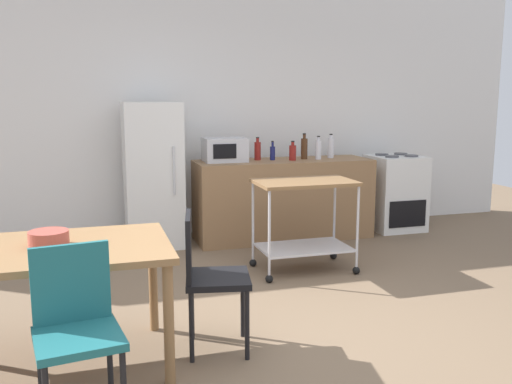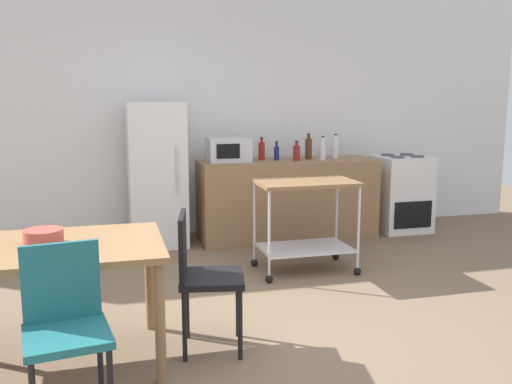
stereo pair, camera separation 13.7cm
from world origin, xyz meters
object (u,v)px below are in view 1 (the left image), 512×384
Objects in this scene: chair_black at (207,272)px; bottle_soda at (304,148)px; fruit_bowl at (49,238)px; refrigerator at (153,175)px; bottle_sparkling_water at (273,153)px; bottle_wine at (293,152)px; bottle_hot_sauce at (318,149)px; stove_oven at (395,193)px; microwave at (225,150)px; dining_table at (39,261)px; bottle_olive_oil at (258,150)px; bottle_vinegar at (331,147)px; kitchen_cart at (304,210)px; chair_teal at (76,324)px.

bottle_soda reaches higher than chair_black.
refrigerator is at bearing 71.24° from fruit_bowl.
bottle_soda reaches higher than bottle_sparkling_water.
bottle_wine is at bearing -6.06° from refrigerator.
bottle_hot_sauce reaches higher than fruit_bowl.
stove_oven is 2.00× the size of microwave.
dining_table is at bearing -131.38° from bottle_sparkling_water.
dining_table is 3.42m from bottle_olive_oil.
bottle_vinegar is 3.94m from fruit_bowl.
kitchen_cart is 1.58m from bottle_vinegar.
dining_table is 6.54× the size of fruit_bowl.
bottle_vinegar is at bearing 56.93° from kitchen_cart.
bottle_soda reaches higher than stove_oven.
stove_oven is 3.13× the size of bottle_soda.
bottle_vinegar is at bearing -1.40° from refrigerator.
chair_black is (0.99, -0.02, -0.15)m from dining_table.
bottle_soda is (0.48, 1.24, 0.45)m from kitchen_cart.
chair_black is 3.35× the size of bottle_hot_sauce.
chair_teal is 0.73m from fruit_bowl.
bottle_sparkling_water is at bearing -15.69° from chair_black.
refrigerator reaches higher than fruit_bowl.
microwave is 0.39m from bottle_olive_oil.
bottle_soda reaches higher than microwave.
dining_table is at bearing -123.65° from microwave.
bottle_vinegar is (0.88, -0.04, 0.01)m from bottle_olive_oil.
bottle_olive_oil is 0.88× the size of bottle_soda.
fruit_bowl is at bearing -145.96° from stove_oven.
bottle_hot_sauce reaches higher than bottle_olive_oil.
bottle_wine is (2.29, 3.15, 0.47)m from chair_teal.
microwave is 1.73× the size of bottle_hot_sauce.
chair_black is 3.36m from bottle_vinegar.
stove_oven is 2.08m from kitchen_cart.
bottle_soda reaches higher than bottle_vinegar.
kitchen_cart is 1.31m from bottle_sparkling_water.
kitchen_cart is 1.27m from bottle_wine.
bottle_soda is 0.16m from bottle_hot_sauce.
bottle_olive_oil is 3.36m from fruit_bowl.
bottle_vinegar reaches higher than fruit_bowl.
dining_table is 1.63× the size of stove_oven.
refrigerator is 1.70× the size of kitchen_cart.
bottle_soda reaches higher than bottle_wine.
bottle_wine is (0.31, 1.15, 0.42)m from kitchen_cart.
bottle_soda is (-1.19, 0.01, 0.57)m from stove_oven.
refrigerator is 2.80m from fruit_bowl.
chair_black reaches higher than dining_table.
chair_black is 4.08× the size of bottle_wine.
bottle_olive_oil is 0.39m from bottle_wine.
refrigerator reaches higher than dining_table.
refrigerator is 1.87m from bottle_hot_sauce.
bottle_hot_sauce reaches higher than kitchen_cart.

